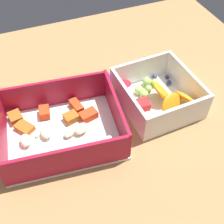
# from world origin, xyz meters

# --- Properties ---
(table_surface) EXTENTS (0.80, 0.80, 0.02)m
(table_surface) POSITION_xyz_m (0.00, 0.00, 0.01)
(table_surface) COLOR #9E7547
(table_surface) RESTS_ON ground
(pasta_container) EXTENTS (0.23, 0.19, 0.07)m
(pasta_container) POSITION_xyz_m (-0.12, 0.01, 0.04)
(pasta_container) COLOR white
(pasta_container) RESTS_ON table_surface
(fruit_bowl) EXTENTS (0.15, 0.16, 0.06)m
(fruit_bowl) POSITION_xyz_m (0.08, 0.02, 0.04)
(fruit_bowl) COLOR white
(fruit_bowl) RESTS_ON table_surface
(candy_bar) EXTENTS (0.07, 0.03, 0.01)m
(candy_bar) POSITION_xyz_m (-0.01, 0.12, 0.03)
(candy_bar) COLOR #51197A
(candy_bar) RESTS_ON table_surface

